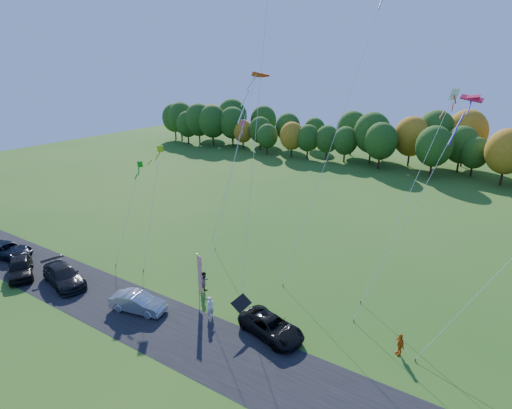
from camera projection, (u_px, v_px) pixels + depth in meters
The scene contains 21 objects.
ground at pixel (216, 307), 32.07m from camera, with size 160.00×160.00×0.00m, color #205416.
asphalt_strip at pixel (182, 334), 28.88m from camera, with size 90.00×6.00×0.01m, color black.
tree_line at pixel (394, 168), 75.91m from camera, with size 116.00×12.00×10.00m, color #1E4711, non-canonical shape.
black_suv at pixel (271, 327), 28.53m from camera, with size 2.38×5.16×1.43m, color black.
silver_sedan at pixel (138, 302), 31.41m from camera, with size 1.58×4.54×1.50m, color #B6B7BB.
dark_truck_a at pixel (64, 276), 35.24m from camera, with size 2.29×5.63×1.63m, color black.
dark_truck_b at pixel (20, 267), 36.67m from camera, with size 2.01×4.99×1.70m, color black.
dark_suv_west at pixel (7, 250), 40.41m from camera, with size 2.46×5.34×1.49m, color black.
person_tailgate_a at pixel (211, 308), 30.42m from camera, with size 0.66×0.43×1.81m, color silver.
person_tailgate_b at pixel (205, 282), 34.04m from camera, with size 0.89×0.69×1.83m, color gray.
person_east at pixel (400, 344), 26.60m from camera, with size 0.93×0.39×1.59m, color orange.
feather_flag at pixel (200, 274), 31.89m from camera, with size 0.55×0.23×4.33m.
kite_delta_blue at pixel (257, 117), 33.80m from camera, with size 5.60×12.12×29.56m.
kite_parafoil_orange at pixel (338, 127), 35.15m from camera, with size 4.97×13.35×26.76m.
kite_delta_red at pixel (230, 172), 34.01m from camera, with size 2.23×8.43×18.98m.
kite_parafoil_rainbow at pixel (411, 214), 28.74m from camera, with size 6.36×6.64×16.80m.
kite_diamond_yellow at pixel (152, 207), 38.81m from camera, with size 3.13×6.38×11.25m.
kite_diamond_green at pixel (129, 211), 39.23m from camera, with size 1.11×5.21×9.76m.
kite_diamond_white at pixel (406, 201), 31.40m from camera, with size 4.57×6.85×17.20m.
kite_diamond_pink at pixel (232, 171), 42.26m from camera, with size 1.22×6.27×13.32m.
kite_diamond_blue_low at pixel (469, 304), 25.87m from camera, with size 5.13×5.65×7.94m.
Camera 1 is at (17.52, -21.55, 18.34)m, focal length 28.00 mm.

